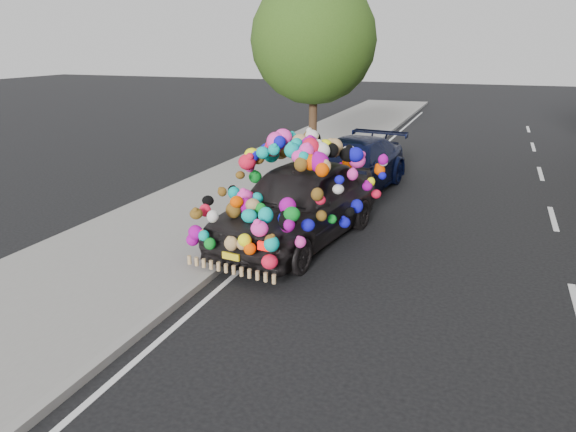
% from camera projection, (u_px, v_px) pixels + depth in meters
% --- Properties ---
extents(ground, '(100.00, 100.00, 0.00)m').
position_uv_depth(ground, '(353.00, 277.00, 9.91)').
color(ground, black).
rests_on(ground, ground).
extents(sidewalk, '(4.00, 60.00, 0.12)m').
position_uv_depth(sidewalk, '(145.00, 245.00, 11.31)').
color(sidewalk, gray).
rests_on(sidewalk, ground).
extents(kerb, '(0.15, 60.00, 0.13)m').
position_uv_depth(kerb, '(232.00, 257.00, 10.67)').
color(kerb, gray).
rests_on(kerb, ground).
extents(tree_near_sidewalk, '(4.20, 4.20, 6.13)m').
position_uv_depth(tree_near_sidewalk, '(314.00, 40.00, 18.48)').
color(tree_near_sidewalk, '#332114').
rests_on(tree_near_sidewalk, ground).
extents(plush_art_car, '(3.05, 5.33, 2.30)m').
position_uv_depth(plush_art_car, '(298.00, 186.00, 11.41)').
color(plush_art_car, black).
rests_on(plush_art_car, ground).
extents(navy_sedan, '(2.67, 5.18, 1.44)m').
position_uv_depth(navy_sedan, '(351.00, 167.00, 15.33)').
color(navy_sedan, black).
rests_on(navy_sedan, ground).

